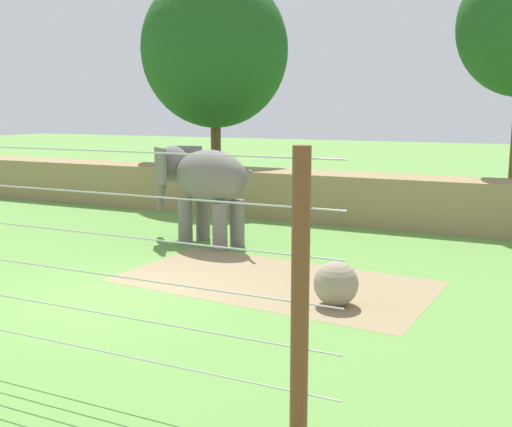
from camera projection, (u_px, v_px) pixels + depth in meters
ground_plane at (103, 300)px, 12.01m from camera, size 120.00×120.00×0.00m
dirt_patch at (274, 281)px, 13.29m from camera, size 7.06×4.23×0.01m
embankment_wall at (292, 194)px, 21.02m from camera, size 36.00×1.80×1.60m
elephant at (203, 180)px, 16.74m from camera, size 3.57×1.92×2.70m
enrichment_ball at (336, 284)px, 11.60m from camera, size 0.87×0.87×0.87m
tree_left_of_centre at (215, 50)px, 25.57m from camera, size 6.23×6.23×9.46m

